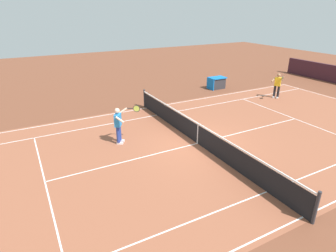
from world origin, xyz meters
TOP-DOWN VIEW (x-y plane):
  - ground_plane at (0.00, 0.00)m, footprint 60.00×60.00m
  - court_slab at (0.00, 0.00)m, footprint 24.20×11.40m
  - court_line_markings at (0.00, 0.00)m, footprint 23.85×11.05m
  - tennis_net at (0.00, 0.00)m, footprint 0.10×11.70m
  - tennis_player_near at (3.03, -1.71)m, footprint 1.18×0.75m
  - tennis_player_far at (-8.52, -3.29)m, footprint 0.81×1.04m
  - tennis_ball at (-0.17, 2.66)m, footprint 0.07×0.07m
  - equipment_cart_tarped at (-6.46, -7.11)m, footprint 1.25×0.84m

SIDE VIEW (x-z plane):
  - ground_plane at x=0.00m, z-range 0.00..0.00m
  - court_slab at x=0.00m, z-range 0.00..0.00m
  - court_line_markings at x=0.00m, z-range 0.00..0.01m
  - tennis_ball at x=-0.17m, z-range 0.00..0.07m
  - equipment_cart_tarped at x=-6.46m, z-range 0.01..0.86m
  - tennis_net at x=0.00m, z-range -0.05..1.03m
  - tennis_player_near at x=3.03m, z-range 0.08..1.78m
  - tennis_player_far at x=-8.52m, z-range 0.08..1.78m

